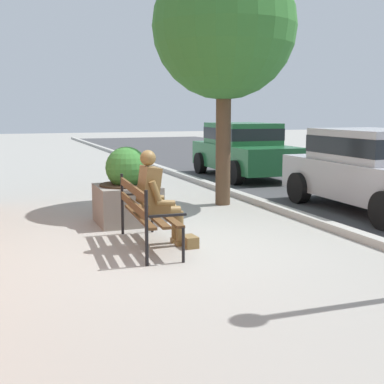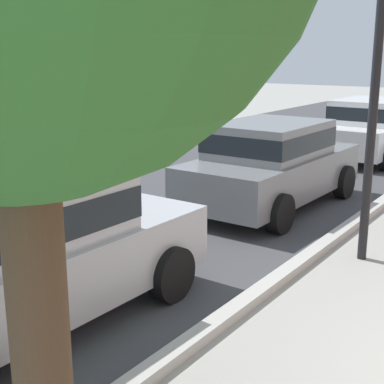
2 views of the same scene
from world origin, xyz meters
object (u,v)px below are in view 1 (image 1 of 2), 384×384
(park_bench, at_px, (144,209))
(parked_car_green, at_px, (243,148))
(concrete_planter, at_px, (127,192))
(parked_car_silver, at_px, (375,168))
(street_tree_near_bench, at_px, (224,28))
(bronze_statue_seated, at_px, (159,200))

(park_bench, height_order, parked_car_green, parked_car_green)
(concrete_planter, bearing_deg, park_bench, -5.35)
(concrete_planter, height_order, parked_car_silver, parked_car_silver)
(concrete_planter, xyz_separation_m, street_tree_near_bench, (-1.08, 2.26, 2.96))
(park_bench, bearing_deg, bronze_statue_seated, 84.06)
(parked_car_green, bearing_deg, parked_car_silver, 0.00)
(parked_car_silver, bearing_deg, bronze_statue_seated, -77.08)
(street_tree_near_bench, bearing_deg, parked_car_silver, 54.20)
(street_tree_near_bench, relative_size, parked_car_silver, 1.20)
(bronze_statue_seated, relative_size, concrete_planter, 1.05)
(concrete_planter, bearing_deg, bronze_statue_seated, 1.95)
(concrete_planter, bearing_deg, street_tree_near_bench, 115.52)
(bronze_statue_seated, distance_m, parked_car_silver, 4.70)
(bronze_statue_seated, xyz_separation_m, parked_car_green, (-6.64, 4.57, 0.17))
(bronze_statue_seated, relative_size, parked_car_green, 0.33)
(street_tree_near_bench, bearing_deg, park_bench, -41.43)
(park_bench, distance_m, concrete_planter, 1.67)
(concrete_planter, relative_size, parked_car_silver, 0.32)
(concrete_planter, relative_size, street_tree_near_bench, 0.26)
(street_tree_near_bench, bearing_deg, concrete_planter, -64.48)
(parked_car_silver, bearing_deg, park_bench, -77.89)
(park_bench, distance_m, parked_car_silver, 4.90)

